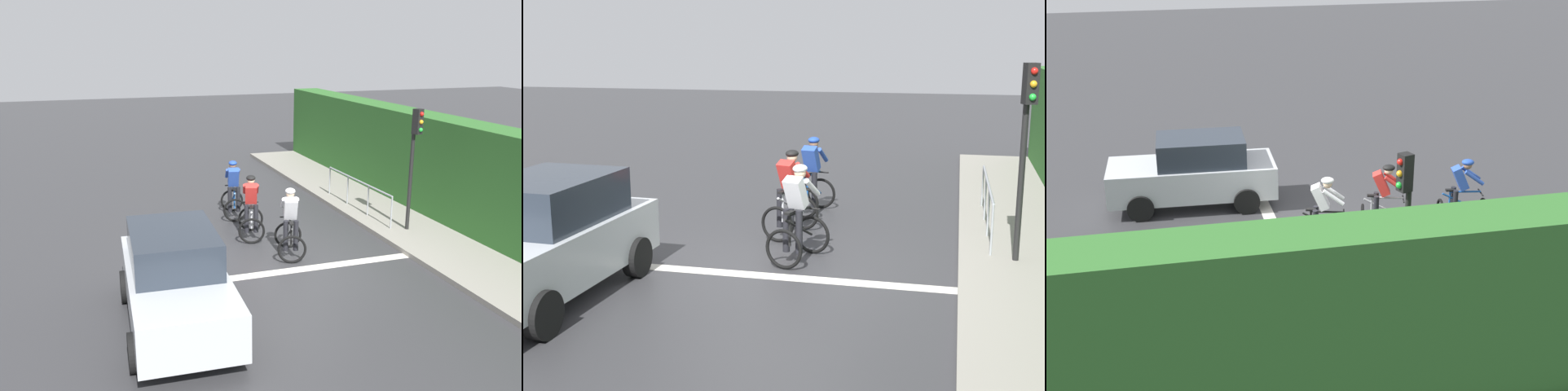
# 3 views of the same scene
# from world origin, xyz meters

# --- Properties ---
(ground_plane) EXTENTS (80.00, 80.00, 0.00)m
(ground_plane) POSITION_xyz_m (0.00, 0.00, 0.00)
(ground_plane) COLOR #333335
(sidewalk_kerb) EXTENTS (2.80, 20.68, 0.12)m
(sidewalk_kerb) POSITION_xyz_m (4.35, 2.00, 0.06)
(sidewalk_kerb) COLOR gray
(sidewalk_kerb) RESTS_ON ground
(road_marking_stop_line) EXTENTS (7.00, 0.30, 0.01)m
(road_marking_stop_line) POSITION_xyz_m (0.00, -0.30, 0.00)
(road_marking_stop_line) COLOR silver
(road_marking_stop_line) RESTS_ON ground
(cyclist_lead) EXTENTS (0.86, 1.18, 1.66)m
(cyclist_lead) POSITION_xyz_m (-0.15, 3.99, 0.80)
(cyclist_lead) COLOR black
(cyclist_lead) RESTS_ON ground
(cyclist_second) EXTENTS (0.95, 1.22, 1.66)m
(cyclist_second) POSITION_xyz_m (-0.20, 2.10, 0.80)
(cyclist_second) COLOR black
(cyclist_second) RESTS_ON ground
(cyclist_mid) EXTENTS (0.94, 1.22, 1.66)m
(cyclist_mid) POSITION_xyz_m (0.29, 0.56, 0.80)
(cyclist_mid) COLOR black
(cyclist_mid) RESTS_ON ground
(car_silver) EXTENTS (2.02, 4.17, 1.76)m
(car_silver) POSITION_xyz_m (-2.89, -1.96, 0.87)
(car_silver) COLOR #B7BCC1
(car_silver) RESTS_ON ground
(traffic_light_near_crossing) EXTENTS (0.25, 0.30, 3.34)m
(traffic_light_near_crossing) POSITION_xyz_m (3.89, 1.07, 2.22)
(traffic_light_near_crossing) COLOR black
(traffic_light_near_crossing) RESTS_ON ground
(pedestrian_railing_kerbside) EXTENTS (0.10, 3.81, 1.03)m
(pedestrian_railing_kerbside) POSITION_xyz_m (3.45, 3.19, 0.80)
(pedestrian_railing_kerbside) COLOR #999EA3
(pedestrian_railing_kerbside) RESTS_ON ground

